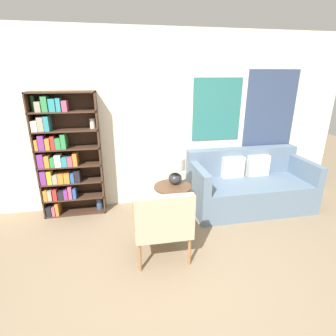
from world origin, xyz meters
name	(u,v)px	position (x,y,z in m)	size (l,w,h in m)	color
ground_plane	(183,287)	(0.00, 0.00, 0.00)	(14.00, 14.00, 0.00)	#847056
wall_back	(157,122)	(0.06, 2.03, 1.35)	(6.40, 0.08, 2.70)	silver
bookshelf	(63,158)	(-1.37, 1.84, 0.90)	(0.90, 0.30, 1.84)	#422B1E
armchair	(163,221)	(-0.13, 0.48, 0.51)	(0.66, 0.62, 0.88)	olive
couch	(248,186)	(1.48, 1.55, 0.33)	(1.90, 0.93, 0.90)	slate
side_table	(173,190)	(0.16, 1.29, 0.50)	(0.53, 0.53, 0.56)	brown
table_lamp	(175,168)	(0.21, 1.37, 0.80)	(0.27, 0.27, 0.39)	#2D2D33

